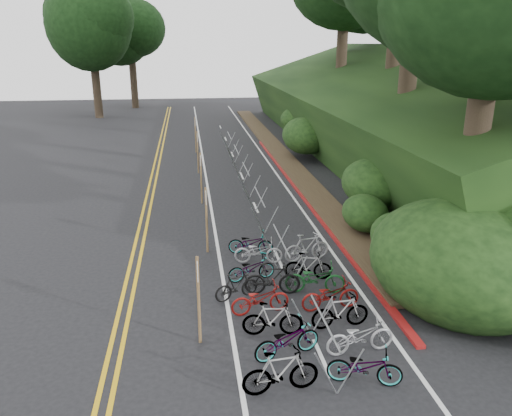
{
  "coord_description": "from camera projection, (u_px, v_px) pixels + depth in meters",
  "views": [
    {
      "loc": [
        0.04,
        -12.22,
        7.4
      ],
      "look_at": [
        2.57,
        6.03,
        1.3
      ],
      "focal_mm": 35.0,
      "sensor_mm": 36.0,
      "label": 1
    }
  ],
  "objects": [
    {
      "name": "signposts_rest",
      "position": [
        199.0,
        161.0,
        26.6
      ],
      "size": [
        0.08,
        18.4,
        2.5
      ],
      "color": "brown",
      "rests_on": "ground"
    },
    {
      "name": "bike_racks_rest",
      "position": [
        246.0,
        174.0,
        26.16
      ],
      "size": [
        1.14,
        23.0,
        1.17
      ],
      "color": "gray",
      "rests_on": "ground"
    },
    {
      "name": "bike_front",
      "position": [
        237.0,
        286.0,
        15.05
      ],
      "size": [
        0.89,
        1.49,
        0.87
      ],
      "primitive_type": "imported",
      "rotation": [
        0.0,
        0.0,
        1.94
      ],
      "color": "black",
      "rests_on": "ground"
    },
    {
      "name": "bike_rack_front",
      "position": [
        324.0,
        333.0,
        11.93
      ],
      "size": [
        1.13,
        2.59,
        1.14
      ],
      "color": "gray",
      "rests_on": "ground"
    },
    {
      "name": "signpost_near",
      "position": [
        198.0,
        294.0,
        12.54
      ],
      "size": [
        0.08,
        0.4,
        2.43
      ],
      "color": "brown",
      "rests_on": "ground"
    },
    {
      "name": "embankment",
      "position": [
        386.0,
        121.0,
        32.59
      ],
      "size": [
        14.3,
        48.14,
        9.11
      ],
      "color": "black",
      "rests_on": "ground"
    },
    {
      "name": "red_curb",
      "position": [
        300.0,
        192.0,
        25.82
      ],
      "size": [
        0.25,
        28.0,
        0.1
      ],
      "primitive_type": "cube",
      "color": "maroon",
      "rests_on": "ground"
    },
    {
      "name": "road_markings",
      "position": [
        203.0,
        209.0,
        23.39
      ],
      "size": [
        7.47,
        80.0,
        0.01
      ],
      "color": "gold",
      "rests_on": "ground"
    },
    {
      "name": "bike_valet",
      "position": [
        296.0,
        294.0,
        14.51
      ],
      "size": [
        3.01,
        9.47,
        1.06
      ],
      "color": "slate",
      "rests_on": "ground"
    },
    {
      "name": "ground",
      "position": [
        194.0,
        324.0,
        13.81
      ],
      "size": [
        120.0,
        120.0,
        0.0
      ],
      "primitive_type": "plane",
      "color": "black",
      "rests_on": "ground"
    }
  ]
}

